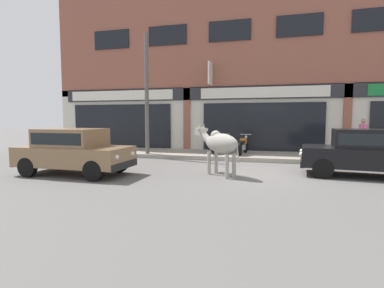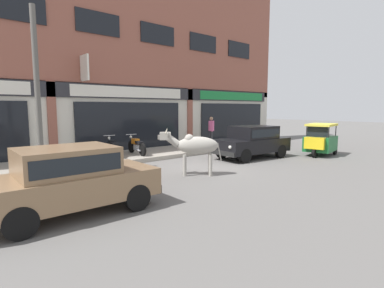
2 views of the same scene
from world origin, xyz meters
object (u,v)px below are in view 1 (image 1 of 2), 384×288
car_0 (365,150)px  motorcycle_0 (220,145)px  utility_pole (147,94)px  cow (219,143)px  pedestrian (363,134)px  car_1 (73,149)px  motorcycle_1 (243,146)px

car_0 → motorcycle_0: (-5.08, 3.59, -0.25)m
utility_pole → cow: bearing=-41.1°
cow → pedestrian: 6.82m
car_1 → pedestrian: 11.12m
car_0 → utility_pole: utility_pole is taller
cow → car_0: bearing=12.2°
cow → motorcycle_1: size_ratio=0.97×
car_1 → motorcycle_0: (3.71, 5.60, -0.25)m
motorcycle_0 → motorcycle_1: (1.07, -0.18, 0.00)m
car_0 → car_1: same height
motorcycle_0 → pedestrian: (5.93, -0.06, 0.60)m
motorcycle_0 → pedestrian: pedestrian is taller
cow → motorcycle_1: bearing=85.9°
car_1 → motorcycle_0: 6.72m
utility_pole → motorcycle_1: bearing=12.4°
car_0 → utility_pole: (-8.23, 2.49, 2.06)m
car_0 → motorcycle_1: (-4.01, 3.41, -0.25)m
motorcycle_1 → pedestrian: (4.85, 0.11, 0.60)m
car_1 → motorcycle_0: size_ratio=2.03×
car_0 → pedestrian: bearing=76.5°
pedestrian → utility_pole: utility_pole is taller
car_0 → motorcycle_1: 5.27m
pedestrian → utility_pole: bearing=-173.5°
car_1 → motorcycle_1: car_1 is taller
motorcycle_0 → pedestrian: 5.96m
car_1 → motorcycle_0: bearing=56.4°
cow → utility_pole: bearing=138.9°
car_0 → cow: bearing=-167.8°
cow → motorcycle_0: bearing=99.6°
car_1 → pedestrian: bearing=29.9°
car_0 → utility_pole: size_ratio=0.69×
car_1 → motorcycle_1: bearing=48.6°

